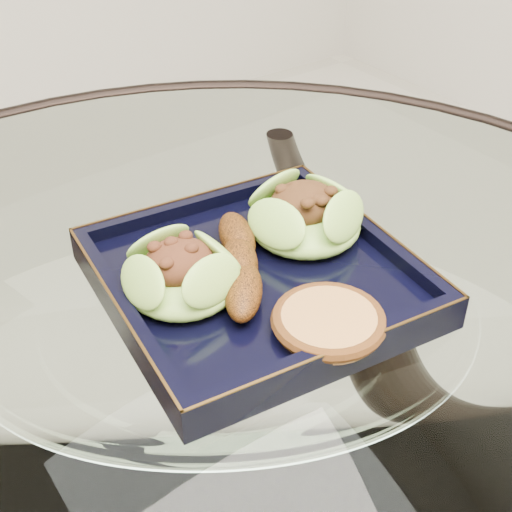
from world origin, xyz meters
TOP-DOWN VIEW (x-y plane):
  - dining_table at (-0.00, -0.00)m, footprint 1.13×1.13m
  - navy_plate at (0.05, 0.02)m, footprint 0.30×0.30m
  - lettuce_wrap_left at (-0.01, 0.04)m, footprint 0.13×0.13m
  - lettuce_wrap_right at (0.13, 0.05)m, footprint 0.13×0.13m
  - roasted_plantain at (0.04, 0.03)m, footprint 0.11×0.15m
  - crumb_patty at (0.06, -0.08)m, footprint 0.10×0.10m

SIDE VIEW (x-z plane):
  - dining_table at x=0.00m, z-range 0.21..0.98m
  - navy_plate at x=0.05m, z-range 0.76..0.78m
  - crumb_patty at x=0.06m, z-range 0.78..0.80m
  - roasted_plantain at x=0.04m, z-range 0.78..0.81m
  - lettuce_wrap_left at x=-0.01m, z-range 0.78..0.82m
  - lettuce_wrap_right at x=0.13m, z-range 0.78..0.82m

